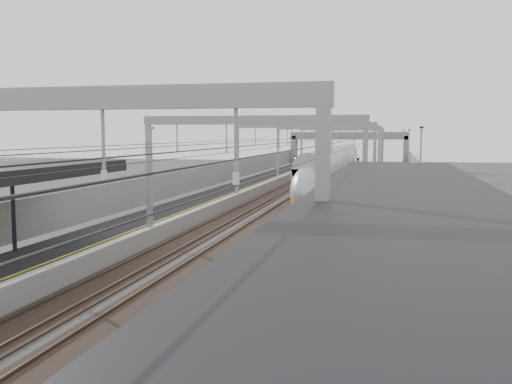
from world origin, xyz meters
The scene contains 13 objects.
platform_left centered at (-8.00, 45.00, 0.50)m, with size 4.00×120.00×1.00m, color black.
platform_right centered at (8.00, 45.00, 0.50)m, with size 4.00×120.00×1.00m, color black.
tracks centered at (0.00, 45.00, 0.05)m, with size 11.40×140.00×0.20m.
overhead_line centered at (0.00, 51.62, 6.14)m, with size 13.00×140.00×6.60m.
canopy_right centered at (8.03, 2.99, 5.09)m, with size 4.40×30.00×4.24m.
overbridge centered at (0.00, 100.00, 5.31)m, with size 22.00×2.20×6.90m.
wall_left centered at (-11.20, 45.00, 1.60)m, with size 0.30×120.00×3.20m, color slate.
wall_right centered at (11.20, 45.00, 1.60)m, with size 0.30×120.00×3.20m, color slate.
train centered at (1.50, 53.71, 2.01)m, with size 2.59×47.13×4.09m.
bench centered at (7.53, 7.47, 1.62)m, with size 1.18×2.05×1.03m.
signal_green centered at (-5.20, 68.91, 2.42)m, with size 0.32×0.32×3.48m.
signal_red_near centered at (3.20, 73.50, 2.42)m, with size 0.32×0.32×3.48m.
signal_red_far centered at (5.40, 74.02, 2.42)m, with size 0.32×0.32×3.48m.
Camera 1 is at (7.60, -9.38, 6.58)m, focal length 40.00 mm.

